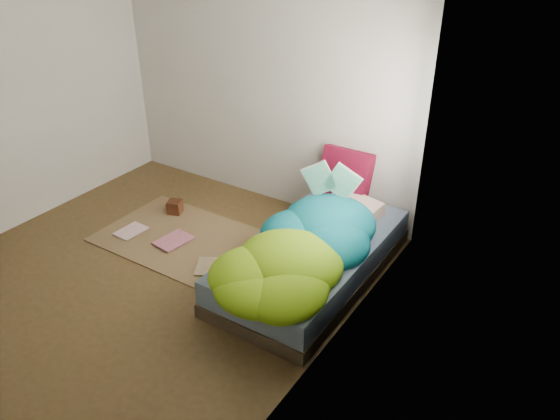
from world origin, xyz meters
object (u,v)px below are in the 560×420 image
object	(u,v)px
pillow_magenta	(346,174)
wooden_box	(175,207)
bed	(312,259)
open_book	(331,171)
floor_book_b	(165,237)
floor_book_a	(124,228)

from	to	relation	value
pillow_magenta	wooden_box	bearing A→B (deg)	-155.31
bed	open_book	distance (m)	0.80
pillow_magenta	open_book	distance (m)	0.49
pillow_magenta	wooden_box	world-z (taller)	pillow_magenta
pillow_magenta	floor_book_b	xyz separation A→B (m)	(-1.35, -1.17, -0.56)
wooden_box	floor_book_b	world-z (taller)	wooden_box
wooden_box	floor_book_b	bearing A→B (deg)	-59.16
floor_book_b	wooden_box	bearing A→B (deg)	127.83
pillow_magenta	wooden_box	size ratio (longest dim) A/B	3.59
pillow_magenta	open_book	world-z (taller)	open_book
wooden_box	floor_book_a	world-z (taller)	wooden_box
floor_book_a	floor_book_b	world-z (taller)	floor_book_b
floor_book_a	floor_book_b	distance (m)	0.48
floor_book_a	floor_book_b	xyz separation A→B (m)	(0.47, 0.10, 0.00)
bed	floor_book_a	world-z (taller)	bed
open_book	wooden_box	bearing A→B (deg)	176.90
pillow_magenta	floor_book_b	world-z (taller)	pillow_magenta
pillow_magenta	wooden_box	xyz separation A→B (m)	(-1.61, -0.73, -0.51)
open_book	floor_book_a	xyz separation A→B (m)	(-1.88, -0.84, -0.79)
open_book	floor_book_b	bearing A→B (deg)	-165.81
wooden_box	floor_book_a	xyz separation A→B (m)	(-0.21, -0.54, -0.06)
pillow_magenta	open_book	bearing A→B (deg)	-81.72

